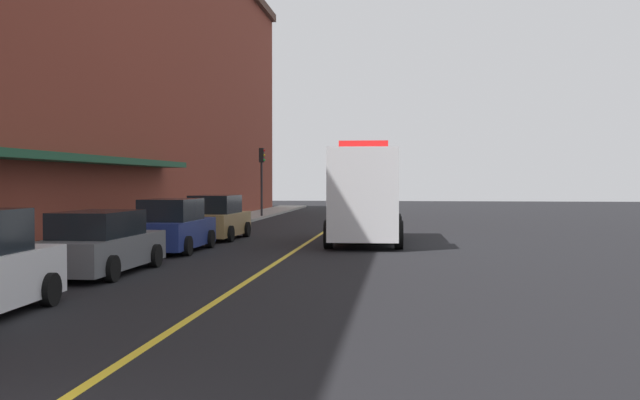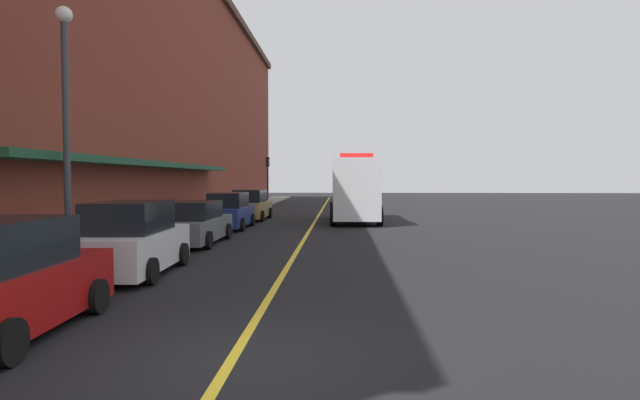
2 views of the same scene
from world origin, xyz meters
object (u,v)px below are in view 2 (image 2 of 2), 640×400
Objects in this scene: parked_car_2 at (195,224)px; box_truck at (354,190)px; parking_meter_2 at (64,236)px; traffic_light_near at (268,171)px; parked_car_3 at (229,212)px; parking_meter_1 at (192,209)px; street_lamp_left at (66,107)px; parked_car_1 at (132,241)px; parked_car_4 at (251,206)px.

box_truck reaches higher than parked_car_2.
parking_meter_2 is 0.31× the size of traffic_light_near.
parked_car_3 reaches higher than parking_meter_2.
street_lamp_left is at bearing -93.54° from parking_meter_1.
parked_car_2 is at bearing -32.26° from box_truck.
parked_car_1 is at bearing -21.35° from box_truck.
parking_meter_1 is at bearing 142.44° from parked_car_3.
parked_car_1 is 0.98× the size of parked_car_3.
street_lamp_left is (-1.94, -5.45, 3.64)m from parked_car_2.
traffic_light_near is at bearing 89.90° from parking_meter_2.
parking_meter_1 is 0.31× the size of traffic_light_near.
parking_meter_1 is 10.26m from street_lamp_left.
traffic_light_near is at bearing 89.85° from parking_meter_1.
street_lamp_left is (-2.08, 0.75, 3.53)m from parked_car_1.
box_truck is (6.25, 10.33, 1.03)m from parked_car_2.
parking_meter_2 is (-1.33, -12.71, 0.23)m from parked_car_3.
traffic_light_near is at bearing 3.31° from parked_car_3.
parked_car_2 is at bearing 78.78° from parking_meter_2.
parked_car_4 is 17.11m from traffic_light_near.
box_truck is 17.96m from street_lamp_left.
parked_car_4 reaches higher than parking_meter_2.
traffic_light_near reaches higher than parking_meter_2.
parking_meter_1 is (-1.48, 10.44, 0.19)m from parked_car_1.
parked_car_4 is 0.56× the size of box_truck.
street_lamp_left reaches higher than box_truck.
box_truck is (6.13, -0.94, 0.95)m from parked_car_4.
parked_car_1 is at bearing -19.87° from street_lamp_left.
street_lamp_left reaches higher than traffic_light_near.
parked_car_2 is 4.45m from parking_meter_1.
parked_car_2 is 3.66× the size of parking_meter_1.
parked_car_4 is 7.18m from parking_meter_1.
parked_car_3 is (-0.00, 5.97, 0.07)m from parked_car_2.
parked_car_2 is 1.13× the size of traffic_light_near.
traffic_light_near is (0.06, 34.89, 2.10)m from parking_meter_2.
parked_car_4 is at bearing -1.84° from parked_car_1.
parked_car_4 is 18.06m from parking_meter_2.
street_lamp_left is at bearing 68.21° from parked_car_1.
parked_car_4 reaches higher than parked_car_2.
parked_car_1 is 17.64m from box_truck.
parking_meter_2 is 34.96m from traffic_light_near.
parking_meter_2 is at bearing 174.04° from parked_car_3.
street_lamp_left reaches higher than parking_meter_2.
parked_car_3 is 5.30m from parked_car_4.
parked_car_3 is 1.04× the size of parked_car_4.
parked_car_3 is at bearing 80.39° from street_lamp_left.
parked_car_2 is at bearing -0.58° from parked_car_1.
box_truck is at bearing 66.03° from parking_meter_2.
parked_car_3 is 12.12m from street_lamp_left.
street_lamp_left reaches higher than parked_car_1.
parked_car_3 is at bearing 52.40° from parking_meter_1.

